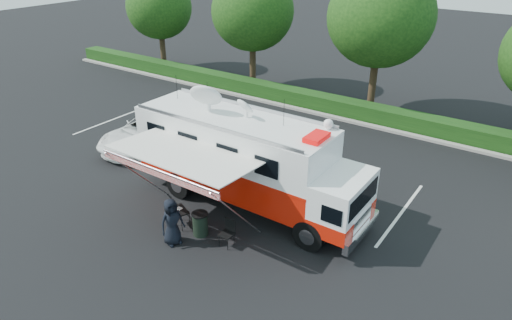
{
  "coord_description": "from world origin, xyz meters",
  "views": [
    {
      "loc": [
        9.59,
        -13.25,
        10.37
      ],
      "look_at": [
        0.0,
        0.5,
        1.9
      ],
      "focal_mm": 32.0,
      "sensor_mm": 36.0,
      "label": 1
    }
  ],
  "objects": [
    {
      "name": "folding_chair",
      "position": [
        0.95,
        -2.63,
        0.61
      ],
      "size": [
        0.5,
        0.52,
        1.03
      ],
      "color": "black",
      "rests_on": "ground_plane"
    },
    {
      "name": "awning",
      "position": [
        -0.98,
        -2.86,
        3.1
      ],
      "size": [
        5.47,
        2.81,
        3.3
      ],
      "color": "white",
      "rests_on": "ground_plane"
    },
    {
      "name": "folding_table",
      "position": [
        -1.35,
        -2.81,
        0.67
      ],
      "size": [
        1.02,
        0.89,
        0.73
      ],
      "color": "black",
      "rests_on": "ground_plane"
    },
    {
      "name": "back_border",
      "position": [
        1.14,
        12.9,
        5.0
      ],
      "size": [
        60.0,
        6.14,
        8.87
      ],
      "color": "#9E998E",
      "rests_on": "ground_plane"
    },
    {
      "name": "ground_plane",
      "position": [
        0.0,
        0.0,
        0.0
      ],
      "size": [
        120.0,
        120.0,
        0.0
      ],
      "primitive_type": "plane",
      "color": "black",
      "rests_on": "ground"
    },
    {
      "name": "trash_bin",
      "position": [
        -0.29,
        -2.77,
        0.47
      ],
      "size": [
        0.62,
        0.62,
        0.93
      ],
      "color": "black",
      "rests_on": "ground_plane"
    },
    {
      "name": "person",
      "position": [
        -0.76,
        -3.75,
        0.0
      ],
      "size": [
        0.84,
        1.04,
        1.86
      ],
      "primitive_type": "imported",
      "rotation": [
        0.0,
        0.0,
        1.26
      ],
      "color": "black",
      "rests_on": "ground_plane"
    },
    {
      "name": "white_suv",
      "position": [
        -7.84,
        1.75,
        0.0
      ],
      "size": [
        2.73,
        5.78,
        1.6
      ],
      "primitive_type": "imported",
      "rotation": [
        0.0,
        0.0,
        0.01
      ],
      "color": "white",
      "rests_on": "ground_plane"
    },
    {
      "name": "command_truck",
      "position": [
        -0.09,
        -0.0,
        2.06
      ],
      "size": [
        10.02,
        2.76,
        4.82
      ],
      "color": "black",
      "rests_on": "ground_plane"
    },
    {
      "name": "stall_lines",
      "position": [
        -0.5,
        3.0,
        0.0
      ],
      "size": [
        24.12,
        5.5,
        0.01
      ],
      "color": "silver",
      "rests_on": "ground_plane"
    }
  ]
}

